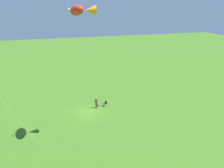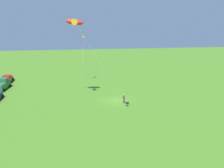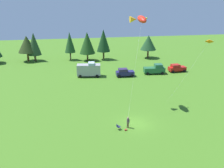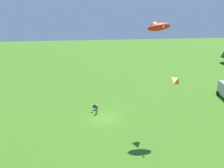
{
  "view_description": "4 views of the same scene",
  "coord_description": "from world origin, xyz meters",
  "px_view_note": "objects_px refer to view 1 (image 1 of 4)",
  "views": [
    {
      "loc": [
        7.39,
        34.4,
        15.5
      ],
      "look_at": [
        -2.51,
        3.68,
        5.17
      ],
      "focal_mm": 42.0,
      "sensor_mm": 36.0,
      "label": 1
    },
    {
      "loc": [
        -38.88,
        6.57,
        14.7
      ],
      "look_at": [
        -1.78,
        1.15,
        3.86
      ],
      "focal_mm": 35.0,
      "sensor_mm": 36.0,
      "label": 2
    },
    {
      "loc": [
        -9.59,
        -33.99,
        18.47
      ],
      "look_at": [
        -3.22,
        2.89,
        5.44
      ],
      "focal_mm": 42.0,
      "sensor_mm": 36.0,
      "label": 3
    },
    {
      "loc": [
        31.3,
        -2.16,
        17.5
      ],
      "look_at": [
        -2.69,
        1.63,
        4.8
      ],
      "focal_mm": 35.0,
      "sensor_mm": 36.0,
      "label": 4
    }
  ],
  "objects_px": {
    "kite_large_fish": "(80,11)",
    "folding_chair": "(105,103)",
    "person_kite_flyer": "(96,102)",
    "backpack_on_grass": "(98,105)"
  },
  "relations": [
    {
      "from": "person_kite_flyer",
      "to": "backpack_on_grass",
      "type": "distance_m",
      "value": 1.3
    },
    {
      "from": "person_kite_flyer",
      "to": "kite_large_fish",
      "type": "xyz_separation_m",
      "value": [
        3.62,
        8.43,
        13.51
      ]
    },
    {
      "from": "person_kite_flyer",
      "to": "folding_chair",
      "type": "distance_m",
      "value": 1.61
    },
    {
      "from": "backpack_on_grass",
      "to": "kite_large_fish",
      "type": "relative_size",
      "value": 0.02
    },
    {
      "from": "person_kite_flyer",
      "to": "folding_chair",
      "type": "bearing_deg",
      "value": 160.38
    },
    {
      "from": "backpack_on_grass",
      "to": "kite_large_fish",
      "type": "xyz_separation_m",
      "value": [
        4.09,
        9.23,
        14.42
      ]
    },
    {
      "from": "person_kite_flyer",
      "to": "backpack_on_grass",
      "type": "xyz_separation_m",
      "value": [
        -0.47,
        -0.79,
        -0.91
      ]
    },
    {
      "from": "backpack_on_grass",
      "to": "kite_large_fish",
      "type": "bearing_deg",
      "value": 66.08
    },
    {
      "from": "person_kite_flyer",
      "to": "folding_chair",
      "type": "relative_size",
      "value": 2.12
    },
    {
      "from": "kite_large_fish",
      "to": "folding_chair",
      "type": "bearing_deg",
      "value": -120.32
    }
  ]
}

